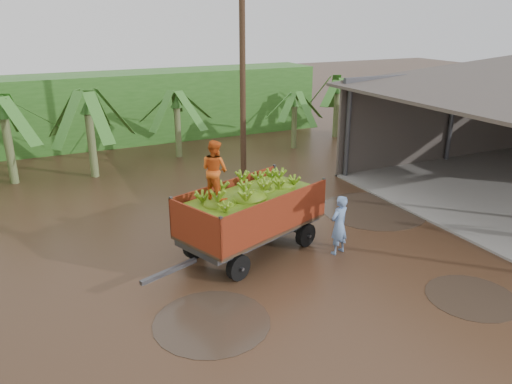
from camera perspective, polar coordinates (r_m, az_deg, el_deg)
ground at (r=14.21m, az=5.80°, el=-7.60°), size 100.00×100.00×0.00m
hedge_north at (r=27.53m, az=-15.53°, el=9.23°), size 22.00×3.00×3.60m
banana_trailer at (r=14.00m, az=-0.64°, el=-2.16°), size 5.82×3.36×3.50m
man_blue at (r=14.30m, az=9.46°, el=-3.73°), size 0.73×0.58×1.74m
utility_pole at (r=20.43m, az=-1.53°, el=12.80°), size 1.20×0.24×7.94m
banana_plants at (r=17.38m, az=-25.16°, el=2.14°), size 24.02×20.32×3.89m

